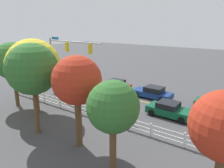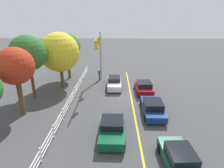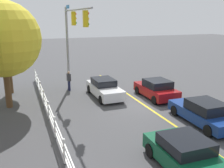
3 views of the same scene
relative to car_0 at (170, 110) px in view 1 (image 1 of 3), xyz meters
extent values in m
plane|color=#444447|center=(7.88, -2.12, -0.67)|extent=(120.00, 120.00, 0.00)
cube|color=gold|center=(3.88, -2.12, -0.66)|extent=(28.00, 0.16, 0.01)
cylinder|color=gray|center=(14.19, 1.96, 2.78)|extent=(0.20, 0.20, 6.90)
cylinder|color=gray|center=(10.37, 1.96, 5.93)|extent=(7.64, 0.12, 0.12)
cube|color=#0C59B2|center=(13.29, 1.98, 6.21)|extent=(1.10, 0.03, 0.28)
cube|color=gold|center=(11.41, 1.96, 5.33)|extent=(0.32, 0.28, 1.00)
sphere|color=red|center=(11.41, 1.81, 5.65)|extent=(0.17, 0.17, 0.17)
sphere|color=orange|center=(11.41, 1.81, 5.33)|extent=(0.17, 0.17, 0.17)
sphere|color=#148C19|center=(11.41, 1.81, 5.01)|extent=(0.17, 0.17, 0.17)
cube|color=gold|center=(8.00, 1.96, 5.33)|extent=(0.32, 0.28, 1.00)
sphere|color=red|center=(8.00, 1.81, 5.65)|extent=(0.17, 0.17, 0.17)
sphere|color=orange|center=(8.00, 1.81, 5.33)|extent=(0.17, 0.17, 0.17)
sphere|color=#148C19|center=(8.00, 1.81, 5.01)|extent=(0.17, 0.17, 0.17)
cube|color=#0C4C2D|center=(-0.05, 0.00, -0.11)|extent=(4.27, 1.98, 0.66)
cube|color=black|center=(0.17, 0.00, 0.46)|extent=(1.91, 1.76, 0.49)
cylinder|color=black|center=(-1.50, -0.88, -0.35)|extent=(0.64, 0.23, 0.64)
cylinder|color=black|center=(-1.48, 0.92, -0.35)|extent=(0.64, 0.23, 0.64)
cylinder|color=black|center=(1.38, -0.92, -0.35)|extent=(0.64, 0.23, 0.64)
cylinder|color=black|center=(1.41, 0.88, -0.35)|extent=(0.64, 0.23, 0.64)
cube|color=silver|center=(10.51, -0.09, -0.09)|extent=(4.46, 1.76, 0.71)
cube|color=black|center=(10.74, -0.09, 0.52)|extent=(2.03, 1.56, 0.50)
cylinder|color=black|center=(9.01, -0.90, -0.35)|extent=(0.64, 0.23, 0.64)
cylinder|color=black|center=(8.99, 0.68, -0.35)|extent=(0.64, 0.23, 0.64)
cylinder|color=black|center=(12.03, -0.87, -0.35)|extent=(0.64, 0.23, 0.64)
cylinder|color=black|center=(12.02, 0.72, -0.35)|extent=(0.64, 0.23, 0.64)
cube|color=maroon|center=(8.96, -3.78, -0.11)|extent=(4.03, 1.93, 0.68)
cube|color=black|center=(8.76, -3.78, 0.51)|extent=(1.93, 1.72, 0.56)
cylinder|color=black|center=(10.32, -2.88, -0.35)|extent=(0.64, 0.23, 0.64)
cylinder|color=black|center=(10.33, -4.65, -0.35)|extent=(0.64, 0.23, 0.64)
cylinder|color=black|center=(7.59, -2.90, -0.35)|extent=(0.64, 0.23, 0.64)
cylinder|color=black|center=(7.60, -4.67, -0.35)|extent=(0.64, 0.23, 0.64)
cube|color=#0C4C2D|center=(-3.17, -4.23, -0.11)|extent=(4.00, 1.91, 0.66)
cube|color=black|center=(-3.37, -4.24, 0.51)|extent=(2.00, 1.65, 0.59)
cylinder|color=black|center=(-1.87, -3.36, -0.35)|extent=(0.65, 0.25, 0.64)
cylinder|color=black|center=(-1.80, -4.98, -0.35)|extent=(0.65, 0.25, 0.64)
cube|color=navy|center=(3.70, -3.89, -0.14)|extent=(4.67, 1.96, 0.60)
cube|color=black|center=(3.46, -3.89, 0.45)|extent=(2.09, 1.73, 0.58)
cylinder|color=black|center=(5.29, -3.03, -0.35)|extent=(0.64, 0.23, 0.64)
cylinder|color=black|center=(5.26, -4.79, -0.35)|extent=(0.64, 0.23, 0.64)
cylinder|color=black|center=(2.13, -2.98, -0.35)|extent=(0.64, 0.23, 0.64)
cylinder|color=black|center=(2.10, -4.74, -0.35)|extent=(0.64, 0.23, 0.64)
cylinder|color=#191E3F|center=(13.19, 2.13, -0.24)|extent=(0.16, 0.16, 0.85)
cylinder|color=#191E3F|center=(13.39, 2.16, -0.24)|extent=(0.16, 0.16, 0.85)
cube|color=#333338|center=(13.29, 2.15, 0.49)|extent=(0.43, 0.31, 0.62)
sphere|color=tan|center=(13.29, 2.15, 0.91)|extent=(0.22, 0.22, 0.22)
cube|color=white|center=(-2.92, 4.58, -0.09)|extent=(0.10, 0.10, 1.15)
cube|color=white|center=(-0.32, 4.58, -0.09)|extent=(0.10, 0.10, 1.15)
cube|color=white|center=(2.28, 4.58, -0.09)|extent=(0.10, 0.10, 1.15)
cube|color=white|center=(4.88, 4.58, -0.09)|extent=(0.10, 0.10, 1.15)
cube|color=white|center=(7.48, 4.58, -0.09)|extent=(0.10, 0.10, 1.15)
cube|color=white|center=(10.08, 4.58, -0.09)|extent=(0.10, 0.10, 1.15)
cube|color=white|center=(12.68, 4.58, -0.09)|extent=(0.10, 0.10, 1.15)
cube|color=white|center=(15.28, 4.58, -0.09)|extent=(0.10, 0.10, 1.15)
cube|color=white|center=(17.88, 4.58, -0.09)|extent=(0.10, 0.10, 1.15)
cube|color=white|center=(4.88, 4.58, 0.28)|extent=(26.00, 0.06, 0.09)
cube|color=white|center=(4.88, 4.58, -0.07)|extent=(26.00, 0.06, 0.09)
cube|color=white|center=(4.88, 4.58, -0.39)|extent=(26.00, 0.06, 0.09)
cylinder|color=brown|center=(7.30, 9.30, 1.22)|extent=(0.35, 0.35, 3.76)
sphere|color=#2D6628|center=(7.30, 9.30, 4.56)|extent=(3.92, 3.92, 3.92)
cylinder|color=brown|center=(14.29, 6.80, 1.03)|extent=(0.40, 0.40, 3.40)
sphere|color=#2D6628|center=(14.29, 6.80, 4.16)|extent=(3.82, 3.82, 3.82)
cylinder|color=brown|center=(3.29, 8.71, 1.13)|extent=(0.46, 0.46, 3.58)
sphere|color=#B22D19|center=(3.29, 8.71, 4.19)|extent=(3.38, 3.38, 3.38)
cylinder|color=brown|center=(-0.30, 9.56, 0.80)|extent=(0.41, 0.41, 2.94)
sphere|color=#2D6628|center=(-0.30, 9.56, 3.40)|extent=(3.01, 3.01, 3.01)
cylinder|color=brown|center=(10.69, 6.88, 0.75)|extent=(0.43, 0.43, 2.83)
sphere|color=yellow|center=(10.69, 6.88, 4.05)|extent=(5.03, 5.03, 5.03)
camera|label=1|loc=(-6.95, 18.81, 7.86)|focal=35.28mm
camera|label=2|loc=(-12.31, -0.22, 8.37)|focal=29.34mm
camera|label=3|loc=(-7.52, 6.11, 5.45)|focal=40.69mm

